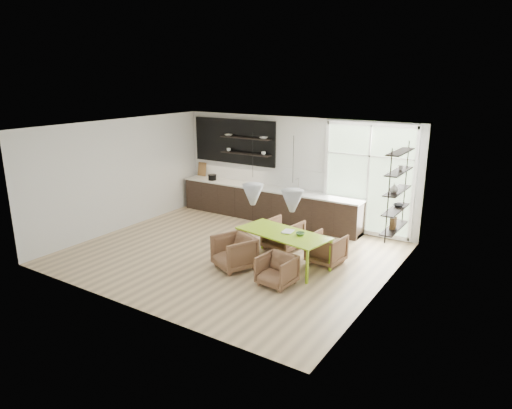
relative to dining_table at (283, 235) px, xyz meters
name	(u,v)px	position (x,y,z in m)	size (l,w,h in m)	color
room	(277,186)	(-0.74, 0.99, 0.78)	(7.02, 6.01, 2.91)	#D7B98A
kitchen_run	(266,199)	(-2.02, 2.58, -0.09)	(5.54, 0.69, 2.75)	black
right_shelving	(397,193)	(2.04, 1.07, 0.97)	(0.26, 1.22, 1.90)	black
dining_table	(283,235)	(0.00, 0.00, 0.00)	(2.13, 1.25, 0.73)	#8DBC1B
armchair_back_left	(283,234)	(-0.45, 0.83, -0.32)	(0.76, 0.79, 0.72)	brown
armchair_back_right	(326,249)	(0.76, 0.59, -0.35)	(0.70, 0.72, 0.66)	brown
armchair_front_left	(234,252)	(-0.77, -0.72, -0.32)	(0.76, 0.79, 0.72)	brown
armchair_front_right	(277,270)	(0.39, -0.93, -0.38)	(0.65, 0.67, 0.61)	brown
wire_stool	(238,246)	(-1.08, -0.15, -0.42)	(0.32, 0.32, 0.40)	black
table_book	(283,231)	(-0.04, 0.08, 0.06)	(0.22, 0.29, 0.03)	white
table_bowl	(300,234)	(0.38, 0.06, 0.08)	(0.19, 0.19, 0.06)	#4F7D48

